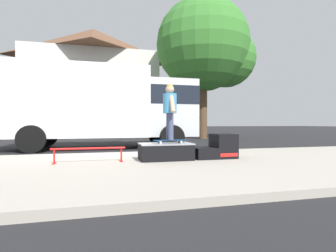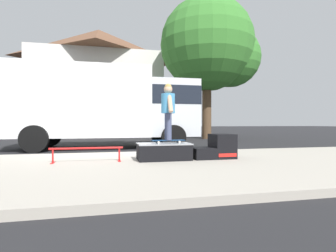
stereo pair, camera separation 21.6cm
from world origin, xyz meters
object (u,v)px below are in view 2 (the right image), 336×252
(skater_kid, at_px, (168,107))
(skateboard, at_px, (168,140))
(kicker_ramp, at_px, (216,148))
(skate_box, at_px, (164,151))
(box_truck, at_px, (108,104))
(street_tree_main, at_px, (212,48))
(grind_rail, at_px, (87,151))

(skater_kid, bearing_deg, skateboard, 116.57)
(kicker_ramp, bearing_deg, skater_kid, 177.44)
(skate_box, distance_m, skater_kid, 1.03)
(skate_box, bearing_deg, kicker_ramp, -0.02)
(skater_kid, relative_size, box_truck, 0.19)
(street_tree_main, bearing_deg, kicker_ramp, -111.77)
(skater_kid, relative_size, street_tree_main, 0.15)
(kicker_ramp, height_order, grind_rail, kicker_ramp)
(grind_rail, height_order, box_truck, box_truck)
(skate_box, bearing_deg, street_tree_main, 61.85)
(grind_rail, height_order, skater_kid, skater_kid)
(grind_rail, distance_m, skater_kid, 2.06)
(box_truck, bearing_deg, skateboard, -73.56)
(kicker_ramp, relative_size, box_truck, 0.15)
(skate_box, height_order, skater_kid, skater_kid)
(grind_rail, xyz_separation_m, box_truck, (0.47, 4.58, 1.34))
(skate_box, xyz_separation_m, kicker_ramp, (1.29, -0.00, 0.04))
(kicker_ramp, distance_m, skater_kid, 1.53)
(skate_box, height_order, grind_rail, skate_box)
(skater_kid, bearing_deg, skate_box, -155.42)
(skate_box, bearing_deg, box_truck, 104.94)
(skater_kid, distance_m, street_tree_main, 11.51)
(kicker_ramp, bearing_deg, skateboard, 177.44)
(skateboard, bearing_deg, grind_rail, -179.15)
(skate_box, relative_size, skateboard, 1.54)
(box_truck, xyz_separation_m, street_tree_main, (6.31, 4.89, 3.96))
(kicker_ramp, distance_m, skateboard, 1.19)
(skateboard, bearing_deg, street_tree_main, 62.25)
(kicker_ramp, bearing_deg, skate_box, 179.98)
(skateboard, distance_m, skater_kid, 0.78)
(box_truck, height_order, street_tree_main, street_tree_main)
(skate_box, height_order, street_tree_main, street_tree_main)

